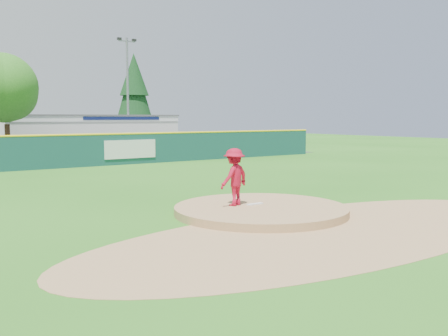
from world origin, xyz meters
TOP-DOWN VIEW (x-y plane):
  - ground at (0.00, 0.00)m, footprint 120.00×120.00m
  - pitchers_mound at (0.00, 0.00)m, footprint 5.50×5.50m
  - pitching_rubber at (0.00, 0.30)m, footprint 0.60×0.15m
  - infield_dirt_arc at (0.00, -3.00)m, footprint 15.40×15.40m
  - parking_lot at (0.00, 27.00)m, footprint 44.00×16.00m
  - pitcher at (-0.62, 0.59)m, footprint 1.32×0.97m
  - van at (-2.56, 24.79)m, footprint 4.94×2.55m
  - pool_building_grp at (6.00, 31.99)m, footprint 15.20×8.20m
  - fence_banners at (-1.87, 17.92)m, footprint 15.27×0.04m
  - outfield_fence at (0.00, 18.00)m, footprint 40.00×0.14m
  - deciduous_tree at (-2.00, 25.00)m, footprint 5.60×5.60m
  - conifer_tree at (13.00, 36.00)m, footprint 4.40×4.40m
  - light_pole_right at (9.00, 29.00)m, footprint 1.75×0.25m

SIDE VIEW (x-z plane):
  - ground at x=0.00m, z-range 0.00..0.00m
  - pitchers_mound at x=0.00m, z-range -0.25..0.25m
  - infield_dirt_arc at x=0.00m, z-range 0.00..0.01m
  - parking_lot at x=0.00m, z-range 0.00..0.02m
  - pitching_rubber at x=0.00m, z-range 0.25..0.29m
  - van at x=-2.56m, z-range 0.02..1.35m
  - fence_banners at x=-1.87m, z-range 0.40..1.60m
  - outfield_fence at x=0.00m, z-range 0.05..2.12m
  - pitcher at x=-0.62m, z-range 0.25..2.08m
  - pool_building_grp at x=6.00m, z-range 0.01..3.32m
  - deciduous_tree at x=-2.00m, z-range 0.87..8.23m
  - conifer_tree at x=13.00m, z-range 0.79..10.29m
  - light_pole_right at x=9.00m, z-range 0.54..10.54m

